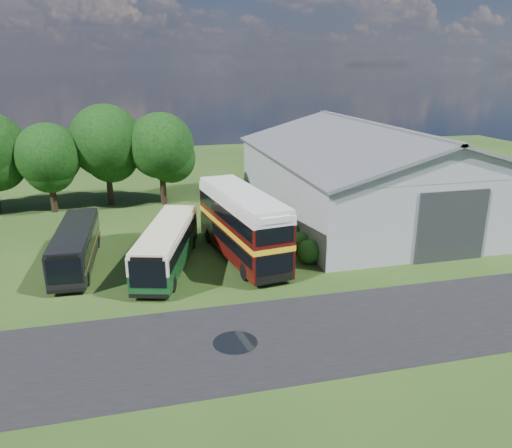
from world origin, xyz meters
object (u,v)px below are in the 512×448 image
object	(u,v)px
storage_shed	(372,168)
bus_maroon_double	(242,225)
bus_green_single	(167,246)
bus_dark_single	(76,246)

from	to	relation	value
storage_shed	bus_maroon_double	size ratio (longest dim) A/B	2.17
bus_maroon_double	bus_green_single	bearing A→B (deg)	178.74
bus_green_single	bus_dark_single	size ratio (longest dim) A/B	1.10
storage_shed	bus_dark_single	xyz separation A→B (m)	(-24.82, -6.79, -2.73)
bus_dark_single	bus_green_single	bearing A→B (deg)	-14.18
bus_maroon_double	bus_dark_single	size ratio (longest dim) A/B	1.16
bus_green_single	bus_maroon_double	distance (m)	5.35
storage_shed	bus_green_single	world-z (taller)	storage_shed
bus_green_single	storage_shed	bearing A→B (deg)	40.60
storage_shed	bus_green_single	xyz separation A→B (m)	(-18.91, -8.54, -2.62)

